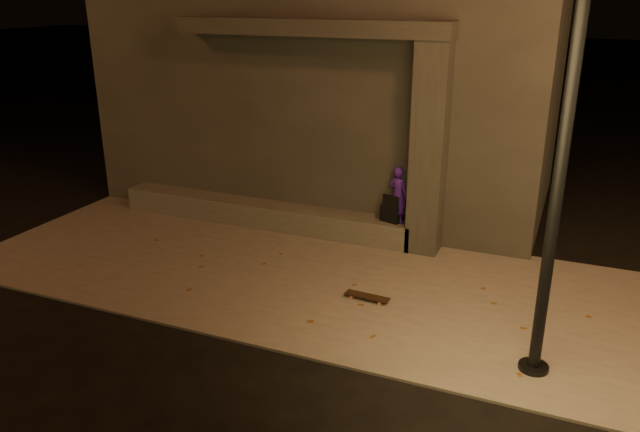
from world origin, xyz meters
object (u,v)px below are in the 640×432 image
at_px(skateboarder, 398,195).
at_px(backpack, 392,212).
at_px(skateboard, 367,296).
at_px(street_lamp_0, 579,34).
at_px(column, 429,151).

xyz_separation_m(skateboarder, backpack, (-0.10, 0.00, -0.33)).
xyz_separation_m(skateboarder, skateboard, (0.20, -2.21, -0.90)).
relative_size(skateboarder, street_lamp_0, 0.15).
height_order(column, skateboarder, column).
relative_size(column, skateboarder, 3.54).
distance_m(skateboard, street_lamp_0, 4.66).
distance_m(backpack, street_lamp_0, 5.31).
relative_size(backpack, street_lamp_0, 0.07).
xyz_separation_m(column, skateboarder, (-0.50, 0.00, -0.84)).
bearing_deg(skateboarder, skateboard, 114.16).
bearing_deg(skateboarder, street_lamp_0, 149.15).
xyz_separation_m(column, street_lamp_0, (2.14, -3.12, 2.12)).
relative_size(column, street_lamp_0, 0.52).
distance_m(skateboarder, backpack, 0.35).
xyz_separation_m(backpack, skateboard, (0.30, -2.21, -0.56)).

